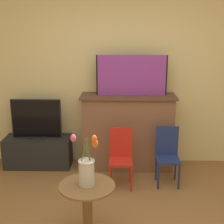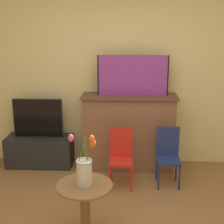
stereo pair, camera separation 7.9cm
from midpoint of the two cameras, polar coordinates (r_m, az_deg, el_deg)
The scene contains 9 objects.
wall_back at distance 4.41m, azimuth 2.31°, elevation 7.63°, with size 8.00×0.06×2.70m.
fireplace_mantel at distance 4.36m, azimuth 3.63°, elevation -3.47°, with size 1.29×0.46×1.05m.
painting at distance 4.19m, azimuth 4.38°, elevation 6.67°, with size 0.95×0.03×0.53m.
tv_stand at distance 4.63m, azimuth -12.56°, elevation -6.97°, with size 0.93×0.38×0.43m.
tv_monitor at distance 4.47m, azimuth -12.89°, elevation -1.21°, with size 0.70×0.12×0.55m.
chair_red at distance 3.90m, azimuth 2.27°, elevation -7.78°, with size 0.28×0.28×0.73m.
chair_blue at distance 4.01m, azimuth 10.76°, elevation -7.40°, with size 0.28×0.28×0.73m.
side_table at distance 2.97m, azimuth -4.14°, elevation -16.53°, with size 0.51×0.51×0.57m.
vase_tulips at distance 2.81m, azimuth -4.23°, elevation -10.28°, with size 0.24×0.17×0.48m.
Camera 2 is at (0.06, -2.24, 1.93)m, focal length 50.00 mm.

